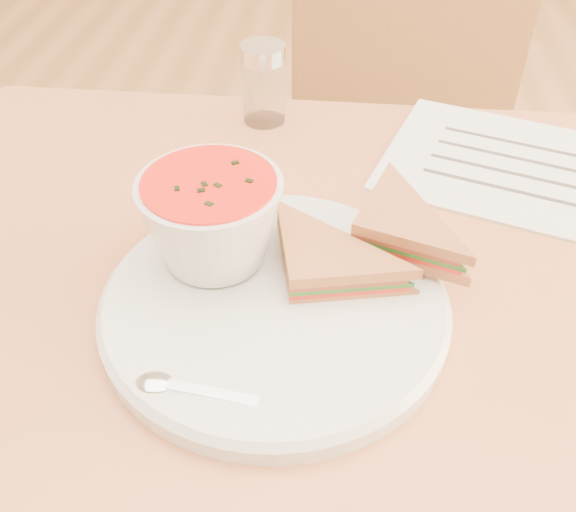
% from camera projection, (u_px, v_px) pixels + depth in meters
% --- Properties ---
extents(dining_table, '(1.00, 0.70, 0.75)m').
position_uv_depth(dining_table, '(329.00, 479.00, 0.86)').
color(dining_table, '#97502E').
rests_on(dining_table, floor).
extents(chair_far, '(0.48, 0.48, 0.95)m').
position_uv_depth(chair_far, '(415.00, 209.00, 1.15)').
color(chair_far, brown).
rests_on(chair_far, floor).
extents(plate, '(0.36, 0.36, 0.02)m').
position_uv_depth(plate, '(275.00, 305.00, 0.58)').
color(plate, silver).
rests_on(plate, dining_table).
extents(soup_bowl, '(0.15, 0.15, 0.09)m').
position_uv_depth(soup_bowl, '(213.00, 224.00, 0.58)').
color(soup_bowl, silver).
rests_on(soup_bowl, plate).
extents(sandwich_half_a, '(0.14, 0.14, 0.04)m').
position_uv_depth(sandwich_half_a, '(290.00, 295.00, 0.55)').
color(sandwich_half_a, '#BB6F42').
rests_on(sandwich_half_a, plate).
extents(sandwich_half_b, '(0.14, 0.14, 0.03)m').
position_uv_depth(sandwich_half_b, '(350.00, 239.00, 0.59)').
color(sandwich_half_b, '#BB6F42').
rests_on(sandwich_half_b, plate).
extents(spoon, '(0.16, 0.05, 0.01)m').
position_uv_depth(spoon, '(212.00, 394.00, 0.49)').
color(spoon, silver).
rests_on(spoon, plate).
extents(paper_menu, '(0.37, 0.32, 0.00)m').
position_uv_depth(paper_menu, '(523.00, 169.00, 0.75)').
color(paper_menu, white).
rests_on(paper_menu, dining_table).
extents(condiment_shaker, '(0.06, 0.06, 0.10)m').
position_uv_depth(condiment_shaker, '(264.00, 84.00, 0.81)').
color(condiment_shaker, silver).
rests_on(condiment_shaker, dining_table).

